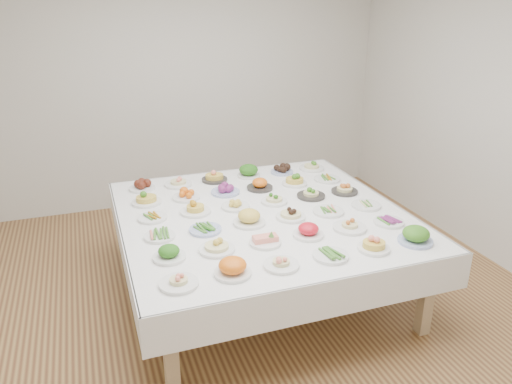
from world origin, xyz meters
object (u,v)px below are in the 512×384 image
object	(u,v)px
dish_18	(152,217)
dish_35	(312,164)
dish_0	(179,279)
display_table	(262,220)

from	to	relation	value
dish_18	dish_35	distance (m)	1.89
dish_0	dish_18	world-z (taller)	dish_0
display_table	dish_0	xyz separation A→B (m)	(-0.87, -0.88, 0.11)
dish_18	dish_0	bearing A→B (deg)	-89.63
dish_0	dish_18	size ratio (longest dim) A/B	1.06
dish_0	dish_35	xyz separation A→B (m)	(1.74, 1.76, 0.01)
display_table	dish_18	xyz separation A→B (m)	(-0.88, 0.17, 0.08)
display_table	dish_35	bearing A→B (deg)	45.25
display_table	dish_35	distance (m)	1.24
display_table	dish_18	world-z (taller)	dish_18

